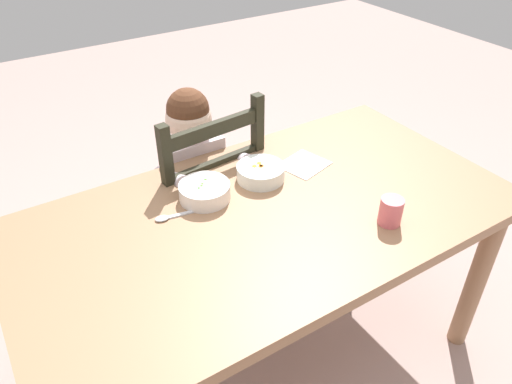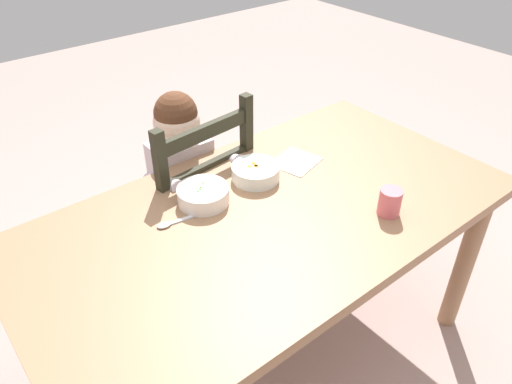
# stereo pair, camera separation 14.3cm
# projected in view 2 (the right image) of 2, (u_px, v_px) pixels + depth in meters

# --- Properties ---
(ground_plane) EXTENTS (8.00, 8.00, 0.00)m
(ground_plane) POSITION_uv_depth(u_px,v_px,m) (267.00, 355.00, 1.95)
(ground_plane) COLOR tan
(dining_table) EXTENTS (1.57, 0.84, 0.72)m
(dining_table) POSITION_uv_depth(u_px,v_px,m) (269.00, 234.00, 1.59)
(dining_table) COLOR #9B704F
(dining_table) RESTS_ON ground
(dining_chair) EXTENTS (0.46, 0.46, 0.94)m
(dining_chair) POSITION_uv_depth(u_px,v_px,m) (190.00, 211.00, 1.98)
(dining_chair) COLOR black
(dining_chair) RESTS_ON ground
(child_figure) EXTENTS (0.32, 0.31, 0.96)m
(child_figure) POSITION_uv_depth(u_px,v_px,m) (186.00, 175.00, 1.87)
(child_figure) COLOR silver
(child_figure) RESTS_ON ground
(bowl_of_peas) EXTENTS (0.17, 0.17, 0.06)m
(bowl_of_peas) POSITION_uv_depth(u_px,v_px,m) (203.00, 195.00, 1.56)
(bowl_of_peas) COLOR white
(bowl_of_peas) RESTS_ON dining_table
(bowl_of_carrots) EXTENTS (0.16, 0.16, 0.05)m
(bowl_of_carrots) POSITION_uv_depth(u_px,v_px,m) (256.00, 172.00, 1.67)
(bowl_of_carrots) COLOR white
(bowl_of_carrots) RESTS_ON dining_table
(spoon) EXTENTS (0.14, 0.04, 0.01)m
(spoon) POSITION_uv_depth(u_px,v_px,m) (170.00, 223.00, 1.48)
(spoon) COLOR silver
(spoon) RESTS_ON dining_table
(drinking_cup) EXTENTS (0.07, 0.07, 0.09)m
(drinking_cup) POSITION_uv_depth(u_px,v_px,m) (390.00, 202.00, 1.50)
(drinking_cup) COLOR #DE6670
(drinking_cup) RESTS_ON dining_table
(paper_napkin) EXTENTS (0.19, 0.18, 0.00)m
(paper_napkin) POSITION_uv_depth(u_px,v_px,m) (296.00, 162.00, 1.77)
(paper_napkin) COLOR white
(paper_napkin) RESTS_ON dining_table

